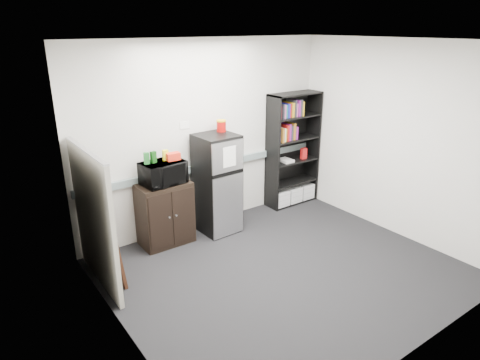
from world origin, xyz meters
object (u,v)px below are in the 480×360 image
(cubicle_partition, at_px, (94,219))
(refrigerator, at_px, (217,184))
(bookshelf, at_px, (293,150))
(cabinet, at_px, (165,214))
(microwave, at_px, (163,173))

(cubicle_partition, height_order, refrigerator, cubicle_partition)
(bookshelf, bearing_deg, refrigerator, -174.73)
(bookshelf, relative_size, cubicle_partition, 1.14)
(bookshelf, height_order, cubicle_partition, bookshelf)
(bookshelf, distance_m, cabinet, 2.42)
(microwave, distance_m, refrigerator, 0.86)
(bookshelf, relative_size, cabinet, 2.12)
(cubicle_partition, relative_size, refrigerator, 1.13)
(bookshelf, distance_m, cubicle_partition, 3.46)
(microwave, bearing_deg, refrigerator, -10.62)
(cabinet, distance_m, refrigerator, 0.85)
(cabinet, distance_m, microwave, 0.59)
(bookshelf, distance_m, microwave, 2.37)
(microwave, height_order, refrigerator, refrigerator)
(bookshelf, bearing_deg, microwave, -178.06)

